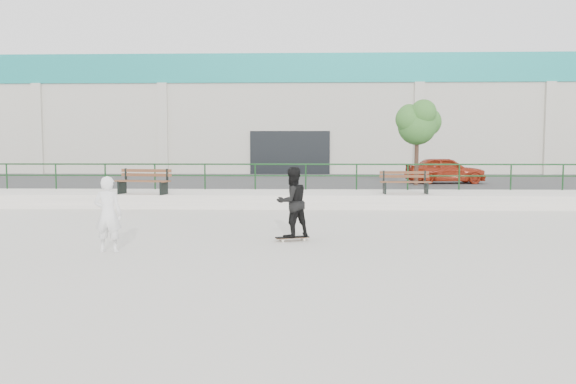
{
  "coord_description": "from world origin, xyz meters",
  "views": [
    {
      "loc": [
        1.0,
        -11.29,
        2.15
      ],
      "look_at": [
        0.58,
        2.0,
        1.1
      ],
      "focal_mm": 35.0,
      "sensor_mm": 36.0,
      "label": 1
    }
  ],
  "objects_px": {
    "bench_left": "(144,182)",
    "red_car": "(445,170)",
    "standing_skater": "(292,202)",
    "seated_skater": "(108,214)",
    "bench_right": "(405,182)",
    "tree": "(418,122)",
    "skateboard": "(292,238)"
  },
  "relations": [
    {
      "from": "red_car",
      "to": "seated_skater",
      "type": "relative_size",
      "value": 2.3
    },
    {
      "from": "tree",
      "to": "standing_skater",
      "type": "xyz_separation_m",
      "value": [
        -5.21,
        -12.03,
        -2.39
      ]
    },
    {
      "from": "standing_skater",
      "to": "seated_skater",
      "type": "height_order",
      "value": "standing_skater"
    },
    {
      "from": "bench_left",
      "to": "standing_skater",
      "type": "height_order",
      "value": "standing_skater"
    },
    {
      "from": "bench_left",
      "to": "bench_right",
      "type": "bearing_deg",
      "value": 14.84
    },
    {
      "from": "bench_right",
      "to": "skateboard",
      "type": "xyz_separation_m",
      "value": [
        -3.88,
        -7.39,
        -0.83
      ]
    },
    {
      "from": "seated_skater",
      "to": "skateboard",
      "type": "bearing_deg",
      "value": -155.51
    },
    {
      "from": "bench_left",
      "to": "standing_skater",
      "type": "xyz_separation_m",
      "value": [
        5.47,
        -6.92,
        -0.05
      ]
    },
    {
      "from": "bench_right",
      "to": "red_car",
      "type": "relative_size",
      "value": 0.49
    },
    {
      "from": "standing_skater",
      "to": "seated_skater",
      "type": "distance_m",
      "value": 4.05
    },
    {
      "from": "standing_skater",
      "to": "bench_left",
      "type": "bearing_deg",
      "value": -83.82
    },
    {
      "from": "bench_right",
      "to": "standing_skater",
      "type": "relative_size",
      "value": 1.11
    },
    {
      "from": "red_car",
      "to": "seated_skater",
      "type": "xyz_separation_m",
      "value": [
        -10.52,
        -14.94,
        -0.33
      ]
    },
    {
      "from": "bench_left",
      "to": "seated_skater",
      "type": "distance_m",
      "value": 8.63
    },
    {
      "from": "tree",
      "to": "seated_skater",
      "type": "height_order",
      "value": "tree"
    },
    {
      "from": "red_car",
      "to": "seated_skater",
      "type": "distance_m",
      "value": 18.28
    },
    {
      "from": "bench_left",
      "to": "seated_skater",
      "type": "xyz_separation_m",
      "value": [
        1.73,
        -8.46,
        -0.16
      ]
    },
    {
      "from": "tree",
      "to": "seated_skater",
      "type": "distance_m",
      "value": 16.44
    },
    {
      "from": "bench_left",
      "to": "red_car",
      "type": "xyz_separation_m",
      "value": [
        12.25,
        6.49,
        0.17
      ]
    },
    {
      "from": "tree",
      "to": "standing_skater",
      "type": "distance_m",
      "value": 13.32
    },
    {
      "from": "skateboard",
      "to": "seated_skater",
      "type": "bearing_deg",
      "value": -177.64
    },
    {
      "from": "bench_left",
      "to": "skateboard",
      "type": "bearing_deg",
      "value": -39.67
    },
    {
      "from": "skateboard",
      "to": "standing_skater",
      "type": "xyz_separation_m",
      "value": [
        0.0,
        -0.0,
        0.83
      ]
    },
    {
      "from": "skateboard",
      "to": "seated_skater",
      "type": "distance_m",
      "value": 4.11
    },
    {
      "from": "tree",
      "to": "seated_skater",
      "type": "bearing_deg",
      "value": -123.43
    },
    {
      "from": "bench_right",
      "to": "standing_skater",
      "type": "distance_m",
      "value": 8.35
    },
    {
      "from": "bench_left",
      "to": "bench_right",
      "type": "xyz_separation_m",
      "value": [
        9.35,
        0.46,
        -0.04
      ]
    },
    {
      "from": "tree",
      "to": "standing_skater",
      "type": "height_order",
      "value": "tree"
    },
    {
      "from": "standing_skater",
      "to": "tree",
      "type": "bearing_deg",
      "value": -145.54
    },
    {
      "from": "tree",
      "to": "standing_skater",
      "type": "relative_size",
      "value": 2.31
    },
    {
      "from": "bench_left",
      "to": "standing_skater",
      "type": "distance_m",
      "value": 8.83
    },
    {
      "from": "red_car",
      "to": "tree",
      "type": "bearing_deg",
      "value": 127.74
    }
  ]
}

